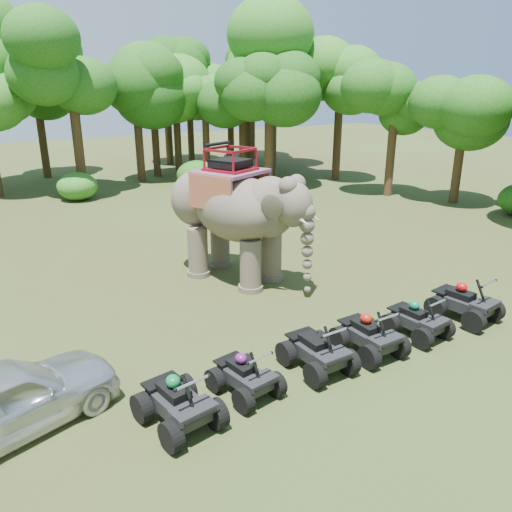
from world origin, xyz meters
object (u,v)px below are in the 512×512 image
object	(u,v)px
parked_car	(6,399)
atv_3	(370,330)
atv_1	(245,370)
atv_2	(317,345)
atv_5	(466,298)
elephant	(234,214)
atv_4	(418,315)
atv_0	(178,396)

from	to	relation	value
parked_car	atv_3	bearing A→B (deg)	-117.08
atv_1	atv_2	world-z (taller)	atv_2
atv_1	atv_5	xyz separation A→B (m)	(7.38, -0.23, 0.10)
atv_1	atv_2	distance (m)	1.99
atv_2	atv_3	xyz separation A→B (m)	(1.63, -0.09, -0.00)
elephant	atv_4	world-z (taller)	elephant
elephant	atv_5	distance (m)	7.85
parked_car	atv_0	bearing A→B (deg)	-134.60
atv_1	atv_4	distance (m)	5.40
atv_1	elephant	bearing A→B (deg)	53.63
atv_0	atv_5	bearing A→B (deg)	-8.39
atv_0	atv_5	xyz separation A→B (m)	(9.08, -0.03, 0.03)
atv_2	atv_4	size ratio (longest dim) A/B	1.06
elephant	atv_1	bearing A→B (deg)	-139.76
atv_2	atv_4	world-z (taller)	atv_2
parked_car	atv_2	bearing A→B (deg)	-118.84
parked_car	atv_1	distance (m)	4.85
atv_0	atv_2	world-z (taller)	atv_0
elephant	atv_3	distance (m)	6.67
parked_car	atv_3	size ratio (longest dim) A/B	2.56
elephant	atv_2	bearing A→B (deg)	-123.70
atv_0	atv_3	xyz separation A→B (m)	(5.32, 0.04, -0.01)
atv_3	atv_4	world-z (taller)	atv_3
atv_0	atv_2	size ratio (longest dim) A/B	1.01
elephant	parked_car	world-z (taller)	elephant
atv_0	atv_3	size ratio (longest dim) A/B	1.02
atv_0	atv_1	distance (m)	1.71
atv_2	atv_4	distance (m)	3.41
elephant	parked_car	xyz separation A→B (m)	(-7.97, -4.91, -1.59)
elephant	atv_5	size ratio (longest dim) A/B	3.03
atv_1	atv_2	bearing A→B (deg)	-10.66
atv_1	atv_4	bearing A→B (deg)	-10.54
elephant	atv_1	size ratio (longest dim) A/B	3.55
atv_0	atv_2	xyz separation A→B (m)	(3.69, 0.13, -0.01)
parked_car	atv_5	bearing A→B (deg)	-114.17
elephant	parked_car	bearing A→B (deg)	-170.22
atv_3	atv_1	bearing A→B (deg)	177.52
atv_2	atv_1	bearing A→B (deg)	177.41
atv_0	atv_4	xyz separation A→B (m)	(7.10, 0.01, -0.05)
atv_1	atv_5	size ratio (longest dim) A/B	0.85
parked_car	atv_4	distance (m)	10.17
atv_3	atv_5	distance (m)	3.76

